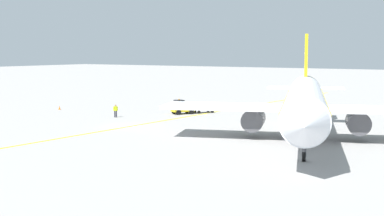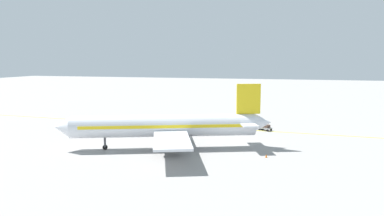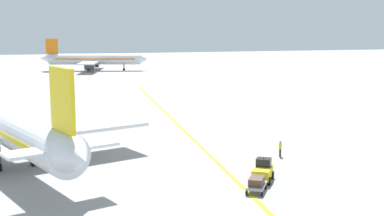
{
  "view_description": "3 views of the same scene",
  "coord_description": "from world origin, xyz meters",
  "px_view_note": "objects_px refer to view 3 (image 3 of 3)",
  "views": [
    {
      "loc": [
        -38.68,
        47.43,
        8.7
      ],
      "look_at": [
        -5.78,
        -3.91,
        2.09
      ],
      "focal_mm": 50.0,
      "sensor_mm": 36.0,
      "label": 1
    },
    {
      "loc": [
        -77.25,
        -21.73,
        14.67
      ],
      "look_at": [
        5.24,
        1.38,
        3.39
      ],
      "focal_mm": 35.0,
      "sensor_mm": 36.0,
      "label": 2
    },
    {
      "loc": [
        -16.62,
        -55.75,
        13.85
      ],
      "look_at": [
        -1.71,
        -1.44,
        4.97
      ],
      "focal_mm": 50.0,
      "sensor_mm": 36.0,
      "label": 3
    }
  ],
  "objects_px": {
    "airplane_at_gate": "(10,129)",
    "baggage_tug_white": "(263,171)",
    "airplane_distant_taxiing": "(93,59)",
    "baggage_cart_trailing": "(257,183)",
    "ground_crew_worker": "(280,148)"
  },
  "relations": [
    {
      "from": "airplane_at_gate",
      "to": "baggage_tug_white",
      "type": "bearing_deg",
      "value": -27.74
    },
    {
      "from": "airplane_distant_taxiing",
      "to": "baggage_tug_white",
      "type": "relative_size",
      "value": 9.48
    },
    {
      "from": "baggage_cart_trailing",
      "to": "ground_crew_worker",
      "type": "bearing_deg",
      "value": 56.51
    },
    {
      "from": "airplane_at_gate",
      "to": "airplane_distant_taxiing",
      "type": "distance_m",
      "value": 109.16
    },
    {
      "from": "airplane_distant_taxiing",
      "to": "baggage_cart_trailing",
      "type": "height_order",
      "value": "airplane_distant_taxiing"
    },
    {
      "from": "airplane_at_gate",
      "to": "baggage_tug_white",
      "type": "xyz_separation_m",
      "value": [
        21.93,
        -11.53,
        -2.81
      ]
    },
    {
      "from": "baggage_cart_trailing",
      "to": "airplane_at_gate",
      "type": "bearing_deg",
      "value": 144.63
    },
    {
      "from": "baggage_cart_trailing",
      "to": "ground_crew_worker",
      "type": "relative_size",
      "value": 1.75
    },
    {
      "from": "airplane_distant_taxiing",
      "to": "airplane_at_gate",
      "type": "bearing_deg",
      "value": -99.26
    },
    {
      "from": "baggage_tug_white",
      "to": "baggage_cart_trailing",
      "type": "height_order",
      "value": "baggage_tug_white"
    },
    {
      "from": "airplane_distant_taxiing",
      "to": "baggage_cart_trailing",
      "type": "relative_size",
      "value": 10.74
    },
    {
      "from": "airplane_at_gate",
      "to": "baggage_cart_trailing",
      "type": "distance_m",
      "value": 24.95
    },
    {
      "from": "airplane_distant_taxiing",
      "to": "baggage_tug_white",
      "type": "height_order",
      "value": "airplane_distant_taxiing"
    },
    {
      "from": "airplane_distant_taxiing",
      "to": "ground_crew_worker",
      "type": "height_order",
      "value": "airplane_distant_taxiing"
    },
    {
      "from": "baggage_cart_trailing",
      "to": "baggage_tug_white",
      "type": "bearing_deg",
      "value": 58.3
    }
  ]
}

